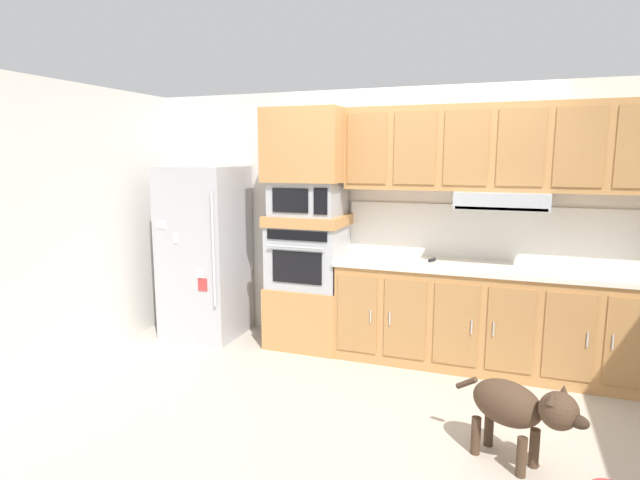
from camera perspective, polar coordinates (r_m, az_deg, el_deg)
The scene contains 15 objects.
ground_plane at distance 4.36m, azimuth 6.99°, elevation -16.02°, with size 9.60×9.60×0.00m, color #B2A899.
back_kitchen_wall at distance 5.08m, azimuth 10.11°, elevation 2.21°, with size 6.20×0.12×2.50m, color silver.
side_panel_left at distance 5.35m, azimuth -23.34°, elevation 1.96°, with size 0.12×7.10×2.50m, color silver.
refrigerator at distance 5.49m, azimuth -12.62°, elevation -1.26°, with size 0.76×0.73×1.76m.
oven_base_cabinet at distance 5.18m, azimuth -1.27°, elevation -8.26°, with size 0.74×0.62×0.60m, color #B77F47.
built_in_oven at distance 5.03m, azimuth -1.31°, elevation -1.73°, with size 0.70×0.62×0.60m.
appliance_mid_shelf at distance 4.98m, azimuth -1.31°, elevation 2.22°, with size 0.74×0.62×0.10m, color #B77F47.
microwave at distance 4.96m, azimuth -1.33°, elevation 4.63°, with size 0.64×0.54×0.32m.
appliance_upper_cabinet at distance 4.95m, azimuth -1.34°, elevation 10.41°, with size 0.74×0.62×0.68m, color #B77F47.
lower_cabinet_run at distance 4.81m, azimuth 20.33°, elevation -8.47°, with size 3.03×0.63×0.88m.
countertop_slab at distance 4.70m, azimuth 20.64°, elevation -3.11°, with size 3.07×0.64×0.04m, color silver.
backsplash_panel at distance 4.94m, azimuth 20.79°, elevation 0.63°, with size 3.07×0.02×0.50m, color silver.
upper_cabinet_with_hood at distance 4.73m, azimuth 21.22°, elevation 9.17°, with size 3.03×0.48×0.88m.
screwdriver at distance 4.75m, azimuth 12.42°, elevation -2.19°, with size 0.16×0.15×0.03m.
dog at distance 3.43m, azimuth 21.12°, elevation -16.92°, with size 0.76×0.50×0.58m.
Camera 1 is at (0.86, -3.86, 1.85)m, focal length 28.88 mm.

